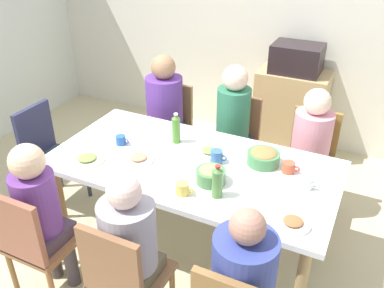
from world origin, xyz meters
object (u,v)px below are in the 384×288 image
object	(u,v)px
person_3	(164,106)
cup_1	(121,140)
bottle_0	(176,129)
bottle_1	(217,182)
chair_0	(235,140)
chair_2	(124,277)
cup_3	(217,157)
cup_4	(307,183)
dining_table	(192,172)
chair_6	(47,151)
cup_2	(183,189)
microwave	(297,58)
plate_0	(210,152)
person_1	(40,209)
plate_2	(293,223)
bowl_1	(211,175)
person_4	(311,142)
chair_3	(170,125)
cup_0	(289,167)
bowl_0	(263,157)
plate_1	(87,159)
side_cabinet	(290,113)
chair_1	(34,241)
person_0	(232,121)
person_5	(243,283)
plate_3	(138,159)
chair_4	(310,157)
person_2	(130,243)

from	to	relation	value
person_3	cup_1	distance (m)	0.81
bottle_0	bottle_1	size ratio (longest dim) A/B	1.07
chair_0	chair_2	bearing A→B (deg)	-90.00
cup_3	cup_4	size ratio (longest dim) A/B	1.11
dining_table	bottle_0	world-z (taller)	bottle_0
chair_6	cup_2	xyz separation A→B (m)	(1.49, -0.35, 0.30)
chair_2	cup_3	bearing A→B (deg)	80.98
chair_0	microwave	bearing A→B (deg)	73.01
chair_2	microwave	bearing A→B (deg)	84.09
plate_0	cup_3	size ratio (longest dim) A/B	1.73
person_1	plate_2	world-z (taller)	person_1
chair_6	bowl_1	xyz separation A→B (m)	(1.60, -0.16, 0.32)
chair_2	person_4	bearing A→B (deg)	68.23
chair_0	chair_6	xyz separation A→B (m)	(-1.38, -0.88, 0.00)
person_3	person_4	bearing A→B (deg)	-0.11
chair_3	chair_6	bearing A→B (deg)	-128.95
person_4	person_3	bearing A→B (deg)	179.89
person_4	plate_2	distance (m)	1.14
bowl_1	cup_0	bearing A→B (deg)	38.22
plate_0	bowl_0	world-z (taller)	bowl_0
plate_0	plate_1	world-z (taller)	same
cup_4	microwave	world-z (taller)	microwave
plate_2	cup_0	bearing A→B (deg)	106.95
chair_0	side_cabinet	size ratio (longest dim) A/B	1.00
person_3	cup_4	bearing A→B (deg)	-27.26
cup_1	microwave	xyz separation A→B (m)	(0.87, 1.79, 0.23)
cup_3	chair_1	bearing A→B (deg)	-130.47
person_0	plate_1	world-z (taller)	person_0
person_5	bowl_0	distance (m)	1.03
chair_3	plate_0	xyz separation A→B (m)	(0.73, -0.72, 0.27)
person_5	bowl_0	world-z (taller)	person_5
person_3	cup_0	bearing A→B (deg)	-25.32
person_5	bowl_1	bearing A→B (deg)	125.76
chair_2	plate_2	world-z (taller)	chair_2
person_4	plate_1	world-z (taller)	person_4
chair_6	bottle_1	distance (m)	1.75
chair_1	person_1	xyz separation A→B (m)	(0.00, 0.09, 0.18)
dining_table	cup_4	bearing A→B (deg)	3.13
dining_table	chair_3	distance (m)	1.12
dining_table	cup_3	xyz separation A→B (m)	(0.15, 0.08, 0.12)
side_cabinet	person_1	bearing A→B (deg)	-110.14
person_5	cup_4	distance (m)	0.85
plate_1	cup_2	bearing A→B (deg)	-3.76
plate_3	person_4	bearing A→B (deg)	42.25
chair_1	dining_table	bearing A→B (deg)	52.86
chair_0	cup_2	bearing A→B (deg)	-85.08
chair_4	side_cabinet	distance (m)	0.99
person_2	person_3	size ratio (longest dim) A/B	0.94
side_cabinet	microwave	bearing A→B (deg)	0.00
person_0	person_5	bearing A→B (deg)	-67.12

